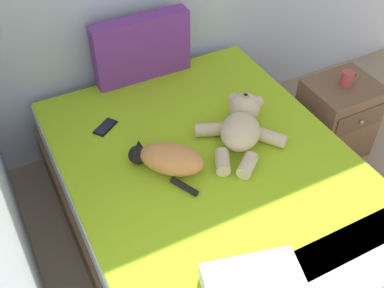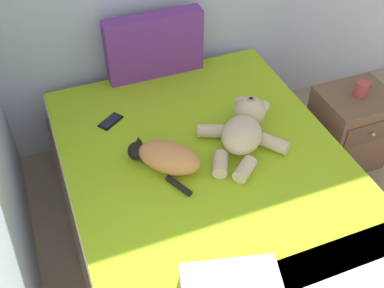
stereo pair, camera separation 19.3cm
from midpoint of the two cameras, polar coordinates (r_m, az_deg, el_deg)
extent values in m
cube|color=brown|center=(2.77, 3.90, -8.05)|extent=(1.53, 1.95, 0.33)
cube|color=white|center=(2.57, 4.18, -4.27)|extent=(1.48, 1.90, 0.21)
cube|color=#9EC61E|center=(2.53, 3.76, -1.63)|extent=(1.47, 1.76, 0.02)
cube|color=#72338C|center=(3.01, -2.77, 11.88)|extent=(0.63, 0.12, 0.42)
ellipsoid|color=#D18447|center=(2.39, -0.51, -1.73)|extent=(0.38, 0.37, 0.15)
sphere|color=black|center=(2.47, -4.55, -0.93)|extent=(0.10, 0.10, 0.10)
cone|color=black|center=(2.42, -4.91, -0.37)|extent=(0.04, 0.04, 0.04)
cone|color=black|center=(2.45, -4.34, 0.44)|extent=(0.04, 0.04, 0.04)
cylinder|color=black|center=(2.34, 0.73, -5.21)|extent=(0.10, 0.16, 0.03)
ellipsoid|color=black|center=(2.48, -2.13, -1.44)|extent=(0.11, 0.11, 0.04)
ellipsoid|color=beige|center=(2.52, 8.28, 1.02)|extent=(0.33, 0.34, 0.18)
sphere|color=beige|center=(2.68, 9.13, 3.86)|extent=(0.18, 0.18, 0.18)
sphere|color=tan|center=(2.65, 9.28, 4.88)|extent=(0.07, 0.07, 0.07)
sphere|color=black|center=(2.63, 9.35, 5.41)|extent=(0.02, 0.02, 0.02)
sphere|color=beige|center=(2.73, 8.01, 5.07)|extent=(0.07, 0.07, 0.07)
sphere|color=beige|center=(2.72, 10.78, 4.52)|extent=(0.07, 0.07, 0.07)
cylinder|color=beige|center=(2.61, 4.51, 1.51)|extent=(0.17, 0.13, 0.08)
cylinder|color=beige|center=(2.42, 5.77, -2.55)|extent=(0.13, 0.16, 0.08)
cylinder|color=beige|center=(2.58, 12.19, -0.07)|extent=(0.15, 0.17, 0.08)
cylinder|color=beige|center=(2.41, 8.76, -3.18)|extent=(0.16, 0.15, 0.08)
cube|color=black|center=(2.74, -7.96, 2.69)|extent=(0.16, 0.14, 0.01)
cube|color=black|center=(2.74, -7.97, 2.78)|extent=(0.14, 0.12, 0.00)
cube|color=brown|center=(3.31, 20.22, 1.76)|extent=(0.45, 0.38, 0.55)
cube|color=brown|center=(3.14, 22.80, 1.22)|extent=(0.38, 0.01, 0.15)
sphere|color=#B2B2B7|center=(3.13, 22.97, 1.03)|extent=(0.02, 0.02, 0.02)
cylinder|color=#B23F3F|center=(3.13, 21.72, 6.26)|extent=(0.08, 0.08, 0.09)
torus|color=#B23F3F|center=(3.16, 22.47, 6.50)|extent=(0.06, 0.01, 0.06)
camera|label=1|loc=(0.10, -87.78, 2.07)|focal=43.54mm
camera|label=2|loc=(0.10, 92.22, -2.07)|focal=43.54mm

